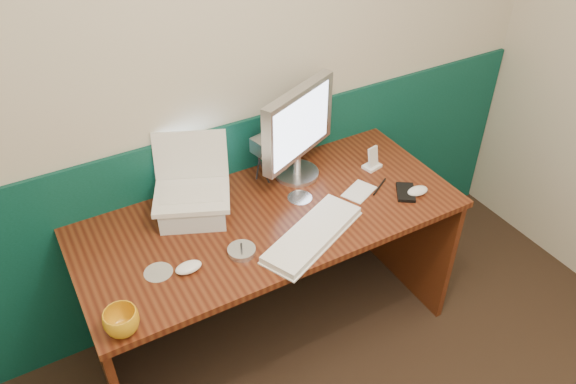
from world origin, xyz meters
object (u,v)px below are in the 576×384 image
keyboard (313,235)px  mug (122,322)px  monitor (297,133)px  camcorder (264,159)px  desk (272,278)px  laptop (189,173)px

keyboard → mug: size_ratio=4.05×
monitor → camcorder: size_ratio=2.12×
desk → mug: size_ratio=13.57×
desk → keyboard: 0.45m
laptop → camcorder: (0.37, 0.09, -0.11)m
laptop → keyboard: 0.54m
mug → keyboard: bearing=6.3°
desk → monitor: size_ratio=3.59×
monitor → mug: (-0.94, -0.49, -0.18)m
laptop → keyboard: (0.36, -0.35, -0.20)m
monitor → keyboard: 0.48m
desk → laptop: laptop is taller
laptop → monitor: bearing=28.7°
desk → camcorder: (0.10, 0.24, 0.48)m
mug → laptop: bearing=46.0°
desk → monitor: monitor is taller
desk → monitor: 0.67m
laptop → desk: bearing=-4.8°
desk → monitor: (0.24, 0.19, 0.60)m
monitor → camcorder: 0.19m
camcorder → keyboard: bearing=-105.2°
laptop → camcorder: bearing=37.2°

